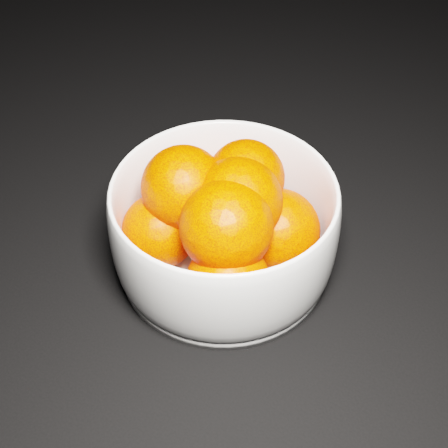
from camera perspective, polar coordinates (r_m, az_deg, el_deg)
The scene contains 2 objects.
bowl at distance 0.55m, azimuth 0.00°, elevation -0.36°, with size 0.20×0.20×0.10m.
orange_pile at distance 0.54m, azimuth 0.09°, elevation 0.77°, with size 0.16×0.16×0.12m.
Camera 1 is at (-0.03, -0.07, 0.44)m, focal length 50.00 mm.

